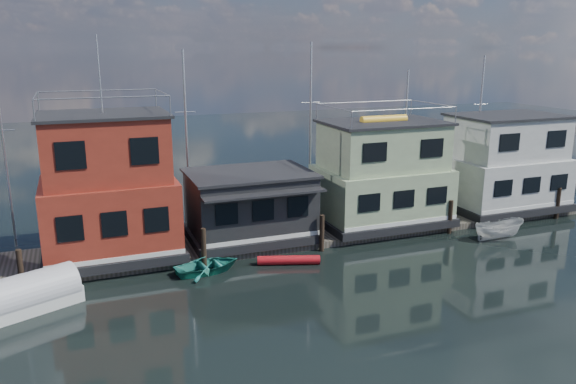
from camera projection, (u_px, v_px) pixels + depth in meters
name	position (u px, v px, depth m)	size (l,w,h in m)	color
ground	(347.00, 331.00, 23.64)	(160.00, 160.00, 0.00)	black
dock	(258.00, 239.00, 34.44)	(48.00, 5.00, 0.40)	#595147
houseboat_red	(109.00, 190.00, 30.51)	(7.40, 5.90, 11.86)	black
houseboat_dark	(250.00, 205.00, 33.69)	(7.40, 6.10, 4.06)	black
houseboat_green	(382.00, 175.00, 36.55)	(8.40, 5.90, 7.03)	black
houseboat_white	(504.00, 164.00, 40.03)	(8.40, 5.90, 6.66)	black
pilings	(268.00, 240.00, 31.56)	(42.28, 0.28, 2.20)	#2D2116
background_masts	(294.00, 135.00, 40.18)	(36.40, 0.16, 12.00)	silver
motorboat	(499.00, 230.00, 34.78)	(1.25, 3.32, 1.28)	silver
dinghy_teal	(208.00, 266.00, 29.80)	(2.51, 3.52, 0.73)	#238073
tarp_runabout	(26.00, 296.00, 25.34)	(4.94, 3.47, 1.87)	silver
red_kayak	(289.00, 260.00, 30.86)	(0.50, 0.50, 3.44)	#B4131A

